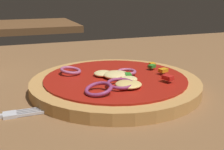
{
  "coord_description": "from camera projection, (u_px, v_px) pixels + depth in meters",
  "views": [
    {
      "loc": [
        -0.17,
        -0.46,
        0.2
      ],
      "look_at": [
        0.0,
        0.01,
        0.05
      ],
      "focal_mm": 45.1,
      "sensor_mm": 36.0,
      "label": 1
    }
  ],
  "objects": [
    {
      "name": "dining_table",
      "position": [
        112.0,
        95.0,
        0.52
      ],
      "size": [
        1.41,
        0.99,
        0.03
      ],
      "color": "brown",
      "rests_on": "ground"
    },
    {
      "name": "background_table",
      "position": [
        15.0,
        27.0,
        1.53
      ],
      "size": [
        0.65,
        0.48,
        0.03
      ],
      "color": "brown",
      "rests_on": "ground"
    },
    {
      "name": "pizza",
      "position": [
        116.0,
        83.0,
        0.5
      ],
      "size": [
        0.3,
        0.3,
        0.04
      ],
      "color": "tan",
      "rests_on": "dining_table"
    }
  ]
}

